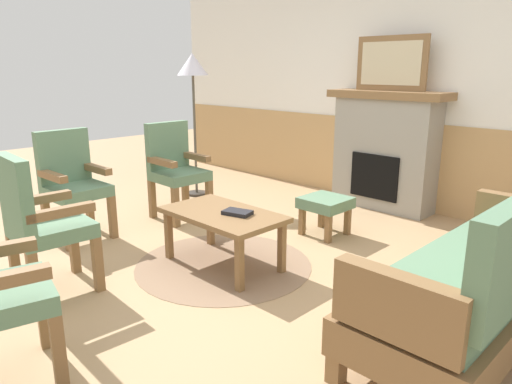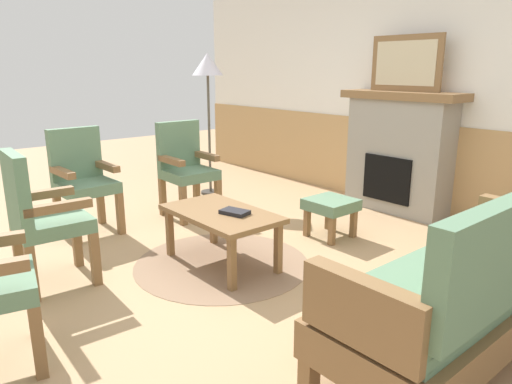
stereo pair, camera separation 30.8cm
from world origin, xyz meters
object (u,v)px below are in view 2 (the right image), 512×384
Objects in this scene: fireplace at (399,151)px; armchair_by_window_left at (185,165)px; floor_lamp_by_chairs at (208,73)px; coffee_table at (221,218)px; couch at (469,286)px; framed_picture at (406,63)px; footstool at (331,207)px; armchair_front_left at (40,213)px; armchair_near_fireplace at (83,176)px; book_on_table at (235,212)px.

fireplace reaches higher than armchair_by_window_left.
fireplace is 0.77× the size of floor_lamp_by_chairs.
couch is at bearing 8.80° from coffee_table.
framed_picture is 0.82× the size of armchair_by_window_left.
framed_picture reaches higher than fireplace.
footstool is 0.41× the size of armchair_front_left.
fireplace is at bearing 61.99° from armchair_near_fireplace.
footstool is (0.14, 1.14, -0.10)m from coffee_table.
book_on_table is (-1.70, -0.24, 0.06)m from couch.
armchair_by_window_left is 1.85m from armchair_front_left.
footstool is (0.02, 1.10, -0.17)m from book_on_table.
armchair_near_fireplace reaches higher than coffee_table.
framed_picture is 0.83× the size of coffee_table.
armchair_by_window_left reaches higher than coffee_table.
book_on_table is at bearing -171.81° from couch.
couch is at bearing -48.79° from framed_picture.
floor_lamp_by_chairs is (-1.89, -1.13, 0.80)m from fireplace.
framed_picture is 3.76× the size of book_on_table.
fireplace is 3.25× the size of footstool.
couch is 1.89m from footstool.
armchair_near_fireplace reaches higher than footstool.
armchair_front_left is at bearing -34.68° from armchair_near_fireplace.
armchair_near_fireplace is (-1.60, -1.66, 0.25)m from footstool.
armchair_near_fireplace is at bearing -77.29° from floor_lamp_by_chairs.
armchair_by_window_left is at bearing 81.33° from armchair_near_fireplace.
coffee_table is 0.98× the size of armchair_front_left.
coffee_table is 4.52× the size of book_on_table.
book_on_table is 1.11m from footstool.
couch is 1.84× the size of armchair_near_fireplace.
footstool is 0.41× the size of armchair_near_fireplace.
coffee_table is (-0.05, -2.31, -1.17)m from framed_picture.
couch is 3.38m from armchair_near_fireplace.
armchair_near_fireplace is at bearing -133.96° from footstool.
framed_picture is 2.59m from coffee_table.
armchair_front_left is (-2.34, -1.46, 0.14)m from couch.
book_on_table is at bearing 62.36° from armchair_front_left.
fireplace is at bearing 30.83° from floor_lamp_by_chairs.
floor_lamp_by_chairs reaches higher than coffee_table.
framed_picture is at bearing 30.83° from floor_lamp_by_chairs.
armchair_by_window_left is (-3.13, 0.22, 0.14)m from couch.
armchair_front_left is at bearing -64.74° from armchair_by_window_left.
armchair_front_left is 0.58× the size of floor_lamp_by_chairs.
armchair_by_window_left is 1.26m from floor_lamp_by_chairs.
fireplace is 0.91m from framed_picture.
fireplace reaches higher than coffee_table.
framed_picture reaches higher than armchair_front_left.
framed_picture is at bearing 90.00° from fireplace.
coffee_table is at bearing -97.16° from footstool.
footstool is (0.09, -1.18, -1.28)m from framed_picture.
couch is 1.85m from coffee_table.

